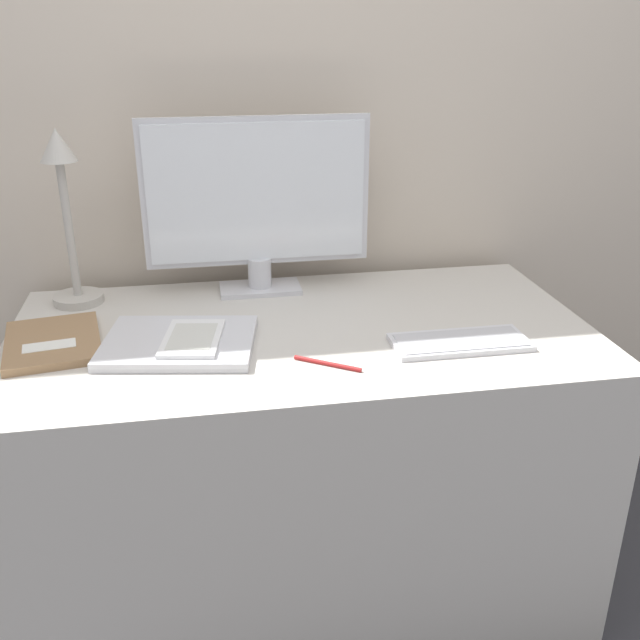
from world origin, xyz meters
The scene contains 10 objects.
ground_plane centered at (0.00, 0.00, 0.00)m, with size 10.00×10.00×0.00m, color #38383D.
wall_back centered at (0.00, 0.58, 1.20)m, with size 3.60×0.05×2.40m.
desk centered at (0.00, 0.16, 0.36)m, with size 1.29×0.69×0.73m.
monitor centered at (-0.07, 0.42, 0.96)m, with size 0.55×0.11×0.43m.
keyboard centered at (0.32, 0.01, 0.74)m, with size 0.29×0.12×0.01m.
laptop centered at (-0.27, 0.10, 0.74)m, with size 0.35×0.30×0.02m.
ereader centered at (-0.24, 0.09, 0.75)m, with size 0.15×0.20×0.01m.
desk_lamp centered at (-0.51, 0.41, 0.97)m, with size 0.12×0.12×0.42m.
notebook centered at (-0.53, 0.15, 0.74)m, with size 0.23×0.28×0.02m.
pen centered at (0.02, -0.04, 0.73)m, with size 0.12×0.09×0.01m.
Camera 1 is at (-0.22, -1.29, 1.37)m, focal length 40.00 mm.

